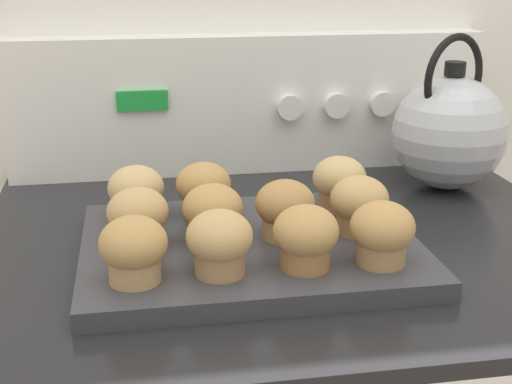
# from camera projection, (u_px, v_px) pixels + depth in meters

# --- Properties ---
(control_panel) EXTENTS (0.76, 0.07, 0.22)m
(control_panel) POSITION_uv_depth(u_px,v_px,m) (251.00, 104.00, 1.14)
(control_panel) COLOR white
(control_panel) RESTS_ON stove_range
(muffin_pan) EXTENTS (0.39, 0.30, 0.02)m
(muffin_pan) POSITION_uv_depth(u_px,v_px,m) (250.00, 248.00, 0.83)
(muffin_pan) COLOR #38383D
(muffin_pan) RESTS_ON stove_range
(muffin_r0_c0) EXTENTS (0.07, 0.07, 0.07)m
(muffin_r0_c0) POSITION_uv_depth(u_px,v_px,m) (134.00, 249.00, 0.71)
(muffin_r0_c0) COLOR tan
(muffin_r0_c0) RESTS_ON muffin_pan
(muffin_r0_c1) EXTENTS (0.07, 0.07, 0.07)m
(muffin_r0_c1) POSITION_uv_depth(u_px,v_px,m) (220.00, 242.00, 0.73)
(muffin_r0_c1) COLOR #A37A4C
(muffin_r0_c1) RESTS_ON muffin_pan
(muffin_r0_c2) EXTENTS (0.07, 0.07, 0.07)m
(muffin_r0_c2) POSITION_uv_depth(u_px,v_px,m) (306.00, 237.00, 0.74)
(muffin_r0_c2) COLOR olive
(muffin_r0_c2) RESTS_ON muffin_pan
(muffin_r0_c3) EXTENTS (0.07, 0.07, 0.07)m
(muffin_r0_c3) POSITION_uv_depth(u_px,v_px,m) (382.00, 232.00, 0.75)
(muffin_r0_c3) COLOR #A37A4C
(muffin_r0_c3) RESTS_ON muffin_pan
(muffin_r1_c0) EXTENTS (0.07, 0.07, 0.07)m
(muffin_r1_c0) POSITION_uv_depth(u_px,v_px,m) (138.00, 217.00, 0.80)
(muffin_r1_c0) COLOR #A37A4C
(muffin_r1_c0) RESTS_ON muffin_pan
(muffin_r1_c1) EXTENTS (0.07, 0.07, 0.07)m
(muffin_r1_c1) POSITION_uv_depth(u_px,v_px,m) (213.00, 213.00, 0.81)
(muffin_r1_c1) COLOR tan
(muffin_r1_c1) RESTS_ON muffin_pan
(muffin_r1_c2) EXTENTS (0.07, 0.07, 0.07)m
(muffin_r1_c2) POSITION_uv_depth(u_px,v_px,m) (285.00, 209.00, 0.82)
(muffin_r1_c2) COLOR tan
(muffin_r1_c2) RESTS_ON muffin_pan
(muffin_r1_c3) EXTENTS (0.07, 0.07, 0.07)m
(muffin_r1_c3) POSITION_uv_depth(u_px,v_px,m) (359.00, 204.00, 0.84)
(muffin_r1_c3) COLOR #A37A4C
(muffin_r1_c3) RESTS_ON muffin_pan
(muffin_r2_c0) EXTENTS (0.07, 0.07, 0.07)m
(muffin_r2_c0) POSITION_uv_depth(u_px,v_px,m) (136.00, 192.00, 0.88)
(muffin_r2_c0) COLOR olive
(muffin_r2_c0) RESTS_ON muffin_pan
(muffin_r2_c1) EXTENTS (0.07, 0.07, 0.07)m
(muffin_r2_c1) POSITION_uv_depth(u_px,v_px,m) (204.00, 189.00, 0.89)
(muffin_r2_c1) COLOR #A37A4C
(muffin_r2_c1) RESTS_ON muffin_pan
(muffin_r2_c3) EXTENTS (0.07, 0.07, 0.07)m
(muffin_r2_c3) POSITION_uv_depth(u_px,v_px,m) (339.00, 182.00, 0.92)
(muffin_r2_c3) COLOR olive
(muffin_r2_c3) RESTS_ON muffin_pan
(tea_kettle) EXTENTS (0.19, 0.17, 0.23)m
(tea_kettle) POSITION_uv_depth(u_px,v_px,m) (450.00, 130.00, 1.05)
(tea_kettle) COLOR silver
(tea_kettle) RESTS_ON stove_range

